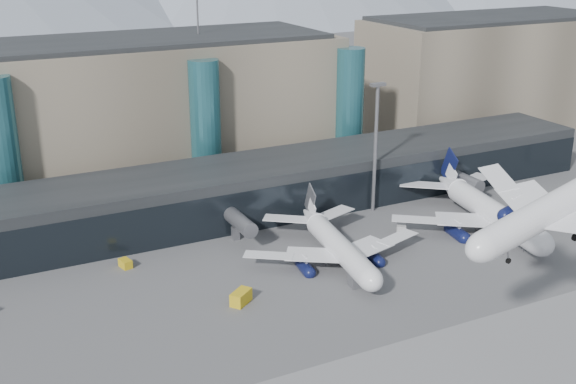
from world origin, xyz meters
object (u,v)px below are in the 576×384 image
(hero_jet, at_px, (572,193))
(jet_parked_mid, at_px, (334,236))
(jet_parked_right, at_px, (484,201))
(veh_h, at_px, (241,297))
(lightmast_mid, at_px, (376,141))
(veh_b, at_px, (125,263))
(veh_d, at_px, (401,228))
(veh_e, at_px, (527,227))
(veh_c, at_px, (362,279))

(hero_jet, bearing_deg, jet_parked_mid, 100.30)
(jet_parked_mid, distance_m, jet_parked_right, 32.68)
(hero_jet, height_order, veh_h, hero_jet)
(lightmast_mid, distance_m, veh_b, 52.66)
(veh_d, bearing_deg, veh_b, 112.69)
(hero_jet, bearing_deg, veh_e, 45.93)
(hero_jet, distance_m, veh_d, 48.70)
(jet_parked_right, distance_m, veh_b, 66.39)
(jet_parked_mid, bearing_deg, hero_jet, -157.57)
(hero_jet, bearing_deg, veh_h, 130.12)
(jet_parked_mid, relative_size, veh_b, 13.73)
(veh_c, bearing_deg, veh_e, 13.47)
(veh_b, distance_m, veh_c, 38.94)
(hero_jet, distance_m, veh_e, 48.41)
(hero_jet, height_order, jet_parked_mid, hero_jet)
(jet_parked_right, height_order, veh_h, jet_parked_right)
(veh_b, bearing_deg, lightmast_mid, -98.55)
(jet_parked_mid, distance_m, veh_e, 38.37)
(veh_b, bearing_deg, jet_parked_right, -112.86)
(hero_jet, bearing_deg, jet_parked_right, 56.06)
(lightmast_mid, distance_m, veh_h, 47.06)
(hero_jet, relative_size, veh_d, 10.75)
(hero_jet, height_order, veh_c, hero_jet)
(hero_jet, height_order, veh_b, hero_jet)
(jet_parked_right, distance_m, veh_d, 16.86)
(hero_jet, relative_size, jet_parked_right, 0.82)
(veh_e, bearing_deg, jet_parked_mid, 155.79)
(veh_e, bearing_deg, veh_d, 139.64)
(jet_parked_right, height_order, veh_c, jet_parked_right)
(veh_h, bearing_deg, hero_jet, -83.06)
(jet_parked_mid, bearing_deg, veh_e, -90.86)
(veh_c, bearing_deg, veh_h, 177.19)
(veh_h, bearing_deg, jet_parked_mid, -16.09)
(lightmast_mid, bearing_deg, veh_e, -48.18)
(jet_parked_mid, relative_size, veh_c, 8.21)
(veh_e, bearing_deg, hero_jet, -145.29)
(veh_h, bearing_deg, lightmast_mid, -5.65)
(veh_d, bearing_deg, jet_parked_mid, 135.33)
(lightmast_mid, bearing_deg, hero_jet, -98.78)
(jet_parked_mid, bearing_deg, veh_c, -177.64)
(lightmast_mid, relative_size, veh_d, 8.52)
(lightmast_mid, xyz_separation_m, veh_e, (19.53, -21.82, -13.49))
(jet_parked_mid, distance_m, veh_c, 11.34)
(veh_b, bearing_deg, jet_parked_mid, -123.02)
(jet_parked_mid, bearing_deg, veh_b, 77.85)
(lightmast_mid, bearing_deg, veh_b, -176.08)
(jet_parked_mid, xyz_separation_m, veh_e, (37.74, -6.16, -3.12))
(veh_c, distance_m, veh_h, 19.45)
(veh_b, height_order, veh_c, veh_c)
(hero_jet, distance_m, jet_parked_right, 48.93)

